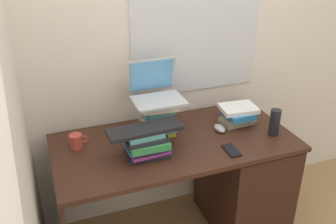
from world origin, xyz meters
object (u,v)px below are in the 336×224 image
(book_stack_side, at_px, (238,115))
(laptop, at_px, (155,90))
(book_stack_tall, at_px, (158,117))
(cell_phone, at_px, (231,150))
(water_bottle, at_px, (275,122))
(desk, at_px, (228,177))
(keyboard, at_px, (145,129))
(computer_mouse, at_px, (220,128))
(book_stack_keyboard_riser, at_px, (146,143))
(mug, at_px, (76,141))

(book_stack_side, xyz_separation_m, laptop, (-0.53, 0.11, 0.21))
(book_stack_tall, xyz_separation_m, laptop, (0.00, 0.05, 0.16))
(laptop, bearing_deg, cell_phone, -50.22)
(water_bottle, bearing_deg, desk, 153.90)
(water_bottle, bearing_deg, book_stack_side, 125.14)
(desk, bearing_deg, book_stack_tall, 162.28)
(keyboard, relative_size, computer_mouse, 4.04)
(laptop, distance_m, cell_phone, 0.58)
(book_stack_side, relative_size, cell_phone, 1.81)
(computer_mouse, height_order, cell_phone, computer_mouse)
(book_stack_keyboard_riser, height_order, book_stack_side, book_stack_keyboard_riser)
(water_bottle, relative_size, cell_phone, 1.25)
(computer_mouse, relative_size, water_bottle, 0.61)
(book_stack_side, xyz_separation_m, cell_phone, (-0.20, -0.29, -0.06))
(water_bottle, bearing_deg, keyboard, 176.35)
(laptop, height_order, computer_mouse, laptop)
(desk, relative_size, book_stack_keyboard_riser, 5.74)
(mug, bearing_deg, desk, -9.39)
(book_stack_side, bearing_deg, computer_mouse, -163.02)
(water_bottle, height_order, cell_phone, water_bottle)
(computer_mouse, bearing_deg, book_stack_side, 16.98)
(book_stack_tall, distance_m, cell_phone, 0.49)
(computer_mouse, height_order, mug, mug)
(keyboard, distance_m, cell_phone, 0.52)
(laptop, relative_size, keyboard, 0.73)
(desk, bearing_deg, water_bottle, -26.10)
(mug, bearing_deg, book_stack_side, -3.71)
(cell_phone, bearing_deg, keyboard, 165.56)
(cell_phone, bearing_deg, desk, 62.03)
(desk, height_order, mug, mug)
(desk, xyz_separation_m, water_bottle, (0.23, -0.11, 0.43))
(book_stack_side, distance_m, computer_mouse, 0.17)
(book_stack_tall, height_order, water_bottle, book_stack_tall)
(laptop, height_order, cell_phone, laptop)
(mug, bearing_deg, keyboard, -31.42)
(book_stack_keyboard_riser, xyz_separation_m, keyboard, (-0.00, -0.00, 0.09))
(desk, relative_size, mug, 13.19)
(laptop, xyz_separation_m, cell_phone, (0.33, -0.39, -0.27))
(cell_phone, bearing_deg, book_stack_tall, 135.86)
(laptop, relative_size, mug, 2.76)
(water_bottle, bearing_deg, book_stack_tall, 159.29)
(book_stack_tall, distance_m, computer_mouse, 0.41)
(book_stack_keyboard_riser, distance_m, water_bottle, 0.82)
(keyboard, bearing_deg, book_stack_tall, 51.42)
(mug, xyz_separation_m, water_bottle, (1.18, -0.27, 0.04))
(book_stack_side, height_order, mug, book_stack_side)
(book_stack_tall, bearing_deg, computer_mouse, -14.56)
(desk, relative_size, book_stack_tall, 6.06)
(book_stack_tall, xyz_separation_m, water_bottle, (0.68, -0.26, -0.03))
(book_stack_tall, height_order, computer_mouse, book_stack_tall)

